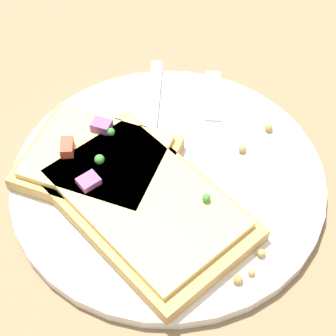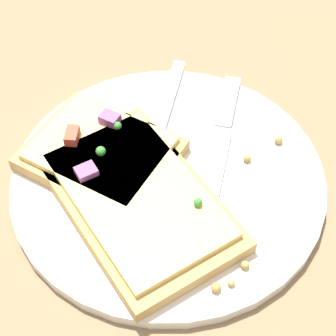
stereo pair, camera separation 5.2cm
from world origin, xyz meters
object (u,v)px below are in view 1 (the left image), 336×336
Objects in this scene: pizza_slice_corner at (98,160)px; knife at (212,128)px; fork at (148,150)px; plate at (168,179)px; pizza_slice_main at (144,203)px.

knife is at bearing -135.66° from pizza_slice_corner.
fork is at bearing -62.49° from knife.
plate is 1.34× the size of pizza_slice_main.
pizza_slice_corner reaches higher than plate.
fork is 1.49× the size of pizza_slice_corner.
fork is at bearing -43.22° from pizza_slice_main.
plate is at bearing -34.18° from knife.
pizza_slice_main is at bearing 69.57° from plate.
pizza_slice_main is (0.02, 0.04, 0.02)m from plate.
pizza_slice_corner is (0.10, 0.06, 0.01)m from knife.
knife is at bearing -75.79° from pizza_slice_main.
plate is 1.27× the size of fork.
pizza_slice_main reaches higher than plate.
plate is 0.05m from pizza_slice_main.
pizza_slice_main is (-0.01, 0.07, 0.01)m from fork.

